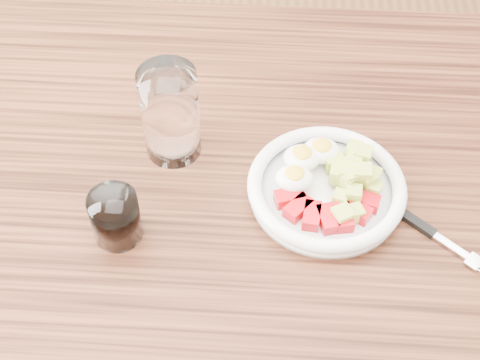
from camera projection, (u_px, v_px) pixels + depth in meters
The scene contains 5 objects.
dining_table at pixel (246, 240), 1.01m from camera, with size 1.50×0.90×0.77m.
bowl at pixel (327, 185), 0.93m from camera, with size 0.22×0.22×0.06m.
fork at pixel (421, 226), 0.90m from camera, with size 0.16×0.14×0.01m.
water_glass at pixel (170, 114), 0.94m from camera, with size 0.08×0.08×0.15m, color white.
coffee_glass at pixel (115, 217), 0.87m from camera, with size 0.07×0.07×0.07m.
Camera 1 is at (0.03, -0.57, 1.51)m, focal length 50.00 mm.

